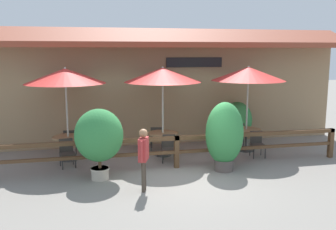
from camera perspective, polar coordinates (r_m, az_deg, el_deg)
name	(u,v)px	position (r m, az deg, el deg)	size (l,w,h in m)	color
ground_plane	(186,179)	(10.23, 2.71, -9.75)	(60.00, 60.00, 0.00)	gray
building_facade	(157,85)	(13.71, -1.66, 4.52)	(14.28, 1.49, 4.23)	#997A56
patio_railing	(177,145)	(11.01, 1.32, -4.55)	(10.40, 0.14, 0.95)	brown
patio_umbrella_near	(65,76)	(11.90, -15.39, 5.74)	(2.47, 2.47, 2.92)	#B7B2A8
dining_table_near	(68,141)	(12.20, -14.95, -3.85)	(0.98, 0.98, 0.77)	olive
chair_near_streetside	(67,152)	(11.56, -15.13, -5.41)	(0.50, 0.50, 0.83)	#332D28
chair_near_wallside	(70,141)	(12.92, -14.72, -3.79)	(0.43, 0.43, 0.83)	#332D28
patio_umbrella_middle	(163,75)	(12.01, -0.82, 6.12)	(2.47, 2.47, 2.92)	#B7B2A8
dining_table_middle	(163,137)	(12.31, -0.79, -3.40)	(0.98, 0.98, 0.77)	olive
chair_middle_streetside	(169,147)	(11.69, 0.16, -4.89)	(0.50, 0.50, 0.83)	#332D28
chair_middle_wallside	(157,137)	(13.01, -1.74, -3.38)	(0.51, 0.51, 0.83)	#332D28
patio_umbrella_far	(248,74)	(12.87, 12.14, 6.15)	(2.47, 2.47, 2.92)	#B7B2A8
dining_table_far	(246,133)	(13.15, 11.82, -2.75)	(0.98, 0.98, 0.77)	olive
chair_far_streetside	(257,143)	(12.53, 13.42, -4.15)	(0.46, 0.46, 0.83)	#332D28
chair_far_wallside	(237,133)	(13.87, 10.53, -2.71)	(0.48, 0.48, 0.83)	#332D28
potted_plant_broad_leaf	(224,135)	(10.78, 8.60, -3.05)	(1.09, 0.98, 2.00)	#564C47
potted_plant_tall_tropical	(99,137)	(10.07, -10.48, -3.27)	(1.29, 1.16, 1.92)	#B7AD99
potted_plant_corner_fern	(237,121)	(14.21, 10.48, -0.96)	(1.12, 1.01, 1.55)	#B7AD99
pedestrian	(144,151)	(9.13, -3.75, -5.57)	(0.32, 0.53, 1.57)	#42382D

